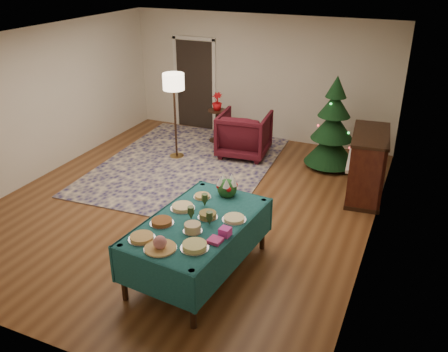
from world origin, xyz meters
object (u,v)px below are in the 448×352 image
at_px(buffet_table, 198,231).
at_px(christmas_tree, 333,127).
at_px(floor_lamp, 174,87).
at_px(side_table, 217,126).
at_px(gift_box, 225,232).
at_px(armchair, 244,132).
at_px(piano, 367,166).
at_px(potted_plant, 217,105).

relative_size(buffet_table, christmas_tree, 1.17).
height_order(floor_lamp, side_table, floor_lamp).
relative_size(gift_box, armchair, 0.12).
xyz_separation_m(armchair, christmas_tree, (1.76, 0.15, 0.31)).
distance_m(armchair, piano, 2.71).
bearing_deg(christmas_tree, buffet_table, -101.21).
bearing_deg(piano, side_table, 158.48).
bearing_deg(floor_lamp, piano, -2.90).
distance_m(armchair, side_table, 0.99).
distance_m(armchair, floor_lamp, 1.70).
distance_m(buffet_table, floor_lamp, 4.07).
xyz_separation_m(gift_box, floor_lamp, (-2.64, 3.51, 0.64)).
relative_size(side_table, christmas_tree, 0.40).
height_order(side_table, potted_plant, potted_plant).
bearing_deg(gift_box, piano, 70.37).
bearing_deg(christmas_tree, floor_lamp, -165.16).
relative_size(floor_lamp, side_table, 2.38).
xyz_separation_m(floor_lamp, potted_plant, (0.40, 1.15, -0.64)).
relative_size(armchair, piano, 0.74).
relative_size(side_table, piano, 0.53).
bearing_deg(buffet_table, christmas_tree, 78.79).
bearing_deg(piano, gift_box, -109.63).
distance_m(buffet_table, christmas_tree, 4.20).
xyz_separation_m(gift_box, armchair, (-1.40, 4.16, -0.33)).
relative_size(gift_box, potted_plant, 0.33).
distance_m(gift_box, armchair, 4.40).
distance_m(floor_lamp, potted_plant, 1.38).
bearing_deg(armchair, side_table, -37.16).
xyz_separation_m(christmas_tree, piano, (0.82, -0.99, -0.26)).
height_order(armchair, christmas_tree, christmas_tree).
height_order(floor_lamp, piano, floor_lamp).
relative_size(floor_lamp, christmas_tree, 0.96).
bearing_deg(side_table, armchair, -31.04).
bearing_deg(gift_box, buffet_table, 158.32).
bearing_deg(side_table, floor_lamp, -109.07).
bearing_deg(buffet_table, armchair, 103.31).
bearing_deg(buffet_table, gift_box, -21.68).
relative_size(gift_box, piano, 0.09).
distance_m(gift_box, side_table, 5.19).
relative_size(armchair, potted_plant, 2.64).
relative_size(christmas_tree, piano, 1.32).
bearing_deg(piano, christmas_tree, 129.75).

